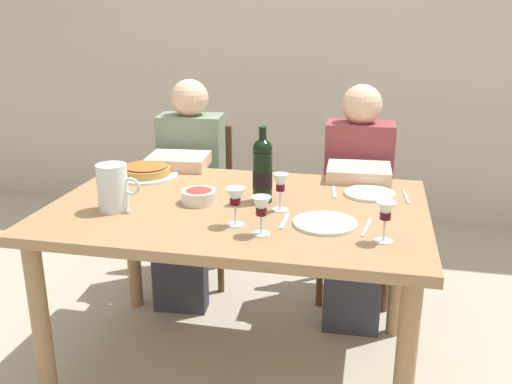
{
  "coord_description": "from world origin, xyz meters",
  "views": [
    {
      "loc": [
        0.52,
        -2.09,
        1.52
      ],
      "look_at": [
        0.07,
        0.05,
        0.8
      ],
      "focal_mm": 39.71,
      "sensor_mm": 36.0,
      "label": 1
    }
  ],
  "objects": [
    {
      "name": "ground_plane",
      "position": [
        0.0,
        0.0,
        0.0
      ],
      "size": [
        8.0,
        8.0,
        0.0
      ],
      "primitive_type": "plane",
      "color": "#B2A893"
    },
    {
      "name": "back_wall",
      "position": [
        0.0,
        2.07,
        1.4
      ],
      "size": [
        8.0,
        0.1,
        2.8
      ],
      "primitive_type": "cube",
      "color": "beige",
      "rests_on": "ground"
    },
    {
      "name": "dining_table",
      "position": [
        0.0,
        0.0,
        0.67
      ],
      "size": [
        1.5,
        1.0,
        0.76
      ],
      "color": "#9E7A51",
      "rests_on": "ground"
    },
    {
      "name": "wine_bottle",
      "position": [
        0.09,
        0.06,
        0.89
      ],
      "size": [
        0.08,
        0.08,
        0.31
      ],
      "color": "black",
      "rests_on": "dining_table"
    },
    {
      "name": "water_pitcher",
      "position": [
        -0.46,
        -0.16,
        0.84
      ],
      "size": [
        0.17,
        0.12,
        0.18
      ],
      "color": "silver",
      "rests_on": "dining_table"
    },
    {
      "name": "baked_tart",
      "position": [
        -0.52,
        0.3,
        0.79
      ],
      "size": [
        0.29,
        0.29,
        0.06
      ],
      "color": "silver",
      "rests_on": "dining_table"
    },
    {
      "name": "salad_bowl",
      "position": [
        -0.16,
        -0.01,
        0.79
      ],
      "size": [
        0.14,
        0.14,
        0.06
      ],
      "color": "silver",
      "rests_on": "dining_table"
    },
    {
      "name": "wine_glass_left_diner",
      "position": [
        0.18,
        -0.03,
        0.86
      ],
      "size": [
        0.06,
        0.06,
        0.15
      ],
      "color": "silver",
      "rests_on": "dining_table"
    },
    {
      "name": "wine_glass_right_diner",
      "position": [
        0.04,
        -0.22,
        0.86
      ],
      "size": [
        0.07,
        0.07,
        0.14
      ],
      "color": "silver",
      "rests_on": "dining_table"
    },
    {
      "name": "wine_glass_centre",
      "position": [
        0.15,
        -0.28,
        0.86
      ],
      "size": [
        0.07,
        0.07,
        0.14
      ],
      "color": "silver",
      "rests_on": "dining_table"
    },
    {
      "name": "wine_glass_spare",
      "position": [
        0.57,
        -0.26,
        0.86
      ],
      "size": [
        0.07,
        0.07,
        0.14
      ],
      "color": "silver",
      "rests_on": "dining_table"
    },
    {
      "name": "dinner_plate_left_setting",
      "position": [
        0.36,
        -0.14,
        0.77
      ],
      "size": [
        0.24,
        0.24,
        0.01
      ],
      "primitive_type": "cylinder",
      "color": "silver",
      "rests_on": "dining_table"
    },
    {
      "name": "dinner_plate_right_setting",
      "position": [
        0.52,
        0.24,
        0.77
      ],
      "size": [
        0.21,
        0.21,
        0.01
      ],
      "primitive_type": "cylinder",
      "color": "silver",
      "rests_on": "dining_table"
    },
    {
      "name": "fork_left_setting",
      "position": [
        0.21,
        -0.14,
        0.76
      ],
      "size": [
        0.02,
        0.16,
        0.0
      ],
      "primitive_type": "cube",
      "rotation": [
        0.0,
        0.0,
        1.56
      ],
      "color": "silver",
      "rests_on": "dining_table"
    },
    {
      "name": "knife_left_setting",
      "position": [
        0.51,
        -0.14,
        0.76
      ],
      "size": [
        0.03,
        0.18,
        0.0
      ],
      "primitive_type": "cube",
      "rotation": [
        0.0,
        0.0,
        1.43
      ],
      "color": "silver",
      "rests_on": "dining_table"
    },
    {
      "name": "knife_right_setting",
      "position": [
        0.67,
        0.24,
        0.76
      ],
      "size": [
        0.02,
        0.18,
        0.0
      ],
      "primitive_type": "cube",
      "rotation": [
        0.0,
        0.0,
        1.65
      ],
      "color": "silver",
      "rests_on": "dining_table"
    },
    {
      "name": "spoon_right_setting",
      "position": [
        0.37,
        0.24,
        0.76
      ],
      "size": [
        0.03,
        0.16,
        0.0
      ],
      "primitive_type": "cube",
      "rotation": [
        0.0,
        0.0,
        1.69
      ],
      "color": "silver",
      "rests_on": "dining_table"
    },
    {
      "name": "chair_left",
      "position": [
        -0.46,
        0.89,
        0.5
      ],
      "size": [
        0.43,
        0.43,
        0.87
      ],
      "rotation": [
        0.0,
        0.0,
        3.23
      ],
      "color": "brown",
      "rests_on": "ground"
    },
    {
      "name": "diner_left",
      "position": [
        -0.44,
        0.66,
        0.62
      ],
      "size": [
        0.36,
        0.53,
        1.16
      ],
      "rotation": [
        0.0,
        0.0,
        3.23
      ],
      "color": "gray",
      "rests_on": "ground"
    },
    {
      "name": "chair_right",
      "position": [
        0.45,
        0.87,
        0.5
      ],
      "size": [
        0.41,
        0.41,
        0.87
      ],
      "rotation": [
        0.0,
        0.0,
        3.18
      ],
      "color": "brown",
      "rests_on": "ground"
    },
    {
      "name": "diner_right",
      "position": [
        0.45,
        0.64,
        0.62
      ],
      "size": [
        0.35,
        0.51,
        1.16
      ],
      "rotation": [
        0.0,
        0.0,
        3.18
      ],
      "color": "#8E3D42",
      "rests_on": "ground"
    }
  ]
}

